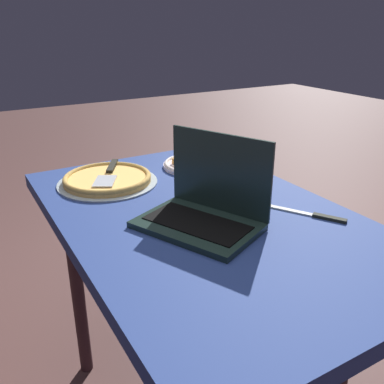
% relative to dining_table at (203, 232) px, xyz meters
% --- Properties ---
extents(dining_table, '(1.30, 0.83, 0.75)m').
position_rel_dining_table_xyz_m(dining_table, '(0.00, 0.00, 0.00)').
color(dining_table, navy).
rests_on(dining_table, ground_plane).
extents(laptop, '(0.40, 0.35, 0.26)m').
position_rel_dining_table_xyz_m(laptop, '(0.06, -0.03, 0.12)').
color(laptop, '#1A2A25').
rests_on(laptop, dining_table).
extents(pizza_plate, '(0.26, 0.26, 0.04)m').
position_rel_dining_table_xyz_m(pizza_plate, '(-0.39, 0.20, 0.08)').
color(pizza_plate, white).
rests_on(pizza_plate, dining_table).
extents(pizza_tray, '(0.36, 0.36, 0.04)m').
position_rel_dining_table_xyz_m(pizza_tray, '(-0.40, -0.17, 0.08)').
color(pizza_tray, '#97A6AC').
rests_on(pizza_tray, dining_table).
extents(table_knife, '(0.22, 0.14, 0.01)m').
position_rel_dining_table_xyz_m(table_knife, '(0.19, 0.28, 0.07)').
color(table_knife, beige).
rests_on(table_knife, dining_table).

